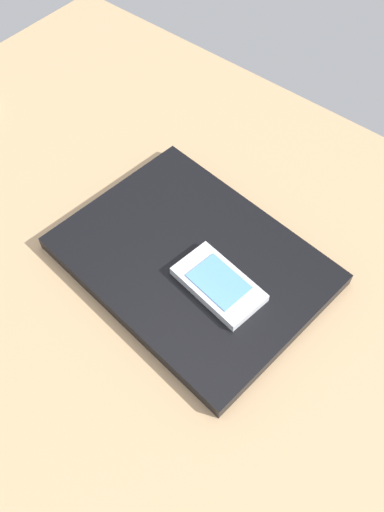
% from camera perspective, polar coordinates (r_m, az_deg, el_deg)
% --- Properties ---
extents(desk_surface, '(1.20, 0.80, 0.03)m').
position_cam_1_polar(desk_surface, '(0.63, 0.99, -6.80)').
color(desk_surface, tan).
rests_on(desk_surface, ground).
extents(laptop_closed, '(0.33, 0.26, 0.02)m').
position_cam_1_polar(laptop_closed, '(0.64, 0.00, -0.53)').
color(laptop_closed, black).
rests_on(laptop_closed, desk_surface).
extents(cell_phone_on_laptop, '(0.11, 0.07, 0.01)m').
position_cam_1_polar(cell_phone_on_laptop, '(0.61, 2.53, -2.81)').
color(cell_phone_on_laptop, silver).
rests_on(cell_phone_on_laptop, laptop_closed).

